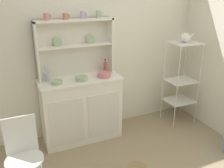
# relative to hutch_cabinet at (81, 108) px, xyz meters

# --- Properties ---
(wall_back) EXTENTS (3.84, 0.05, 2.50)m
(wall_back) POSITION_rel_hutch_cabinet_xyz_m (0.26, 0.26, 0.80)
(wall_back) COLOR silver
(wall_back) RESTS_ON ground
(hutch_cabinet) EXTENTS (1.07, 0.45, 0.88)m
(hutch_cabinet) POSITION_rel_hutch_cabinet_xyz_m (0.00, 0.00, 0.00)
(hutch_cabinet) COLOR white
(hutch_cabinet) RESTS_ON ground
(hutch_shelf_unit) EXTENTS (1.00, 0.18, 0.74)m
(hutch_shelf_unit) POSITION_rel_hutch_cabinet_xyz_m (0.00, 0.16, 0.86)
(hutch_shelf_unit) COLOR silver
(hutch_shelf_unit) RESTS_ON hutch_cabinet
(bakers_rack) EXTENTS (0.42, 0.36, 1.26)m
(bakers_rack) POSITION_rel_hutch_cabinet_xyz_m (1.54, -0.14, 0.31)
(bakers_rack) COLOR silver
(bakers_rack) RESTS_ON ground
(wire_chair) EXTENTS (0.36, 0.36, 0.85)m
(wire_chair) POSITION_rel_hutch_cabinet_xyz_m (-0.82, -0.78, 0.06)
(wire_chair) COLOR white
(wire_chair) RESTS_ON ground
(cup_rose_0) EXTENTS (0.08, 0.07, 0.08)m
(cup_rose_0) POSITION_rel_hutch_cabinet_xyz_m (-0.33, 0.12, 1.21)
(cup_rose_0) COLOR #D17A84
(cup_rose_0) RESTS_ON hutch_shelf_unit
(cup_terracotta_1) EXTENTS (0.08, 0.07, 0.08)m
(cup_terracotta_1) POSITION_rel_hutch_cabinet_xyz_m (-0.10, 0.12, 1.21)
(cup_terracotta_1) COLOR #C67556
(cup_terracotta_1) RESTS_ON hutch_shelf_unit
(cup_lilac_2) EXTENTS (0.08, 0.07, 0.09)m
(cup_lilac_2) POSITION_rel_hutch_cabinet_xyz_m (0.11, 0.12, 1.22)
(cup_lilac_2) COLOR #B79ECC
(cup_lilac_2) RESTS_ON hutch_shelf_unit
(cup_sage_3) EXTENTS (0.08, 0.06, 0.09)m
(cup_sage_3) POSITION_rel_hutch_cabinet_xyz_m (0.32, 0.12, 1.22)
(cup_sage_3) COLOR #9EB78E
(cup_sage_3) RESTS_ON hutch_shelf_unit
(bowl_mixing_large) EXTENTS (0.14, 0.14, 0.05)m
(bowl_mixing_large) POSITION_rel_hutch_cabinet_xyz_m (-0.31, -0.07, 0.45)
(bowl_mixing_large) COLOR #9EB78E
(bowl_mixing_large) RESTS_ON hutch_cabinet
(bowl_floral_medium) EXTENTS (0.16, 0.16, 0.05)m
(bowl_floral_medium) POSITION_rel_hutch_cabinet_xyz_m (0.00, -0.07, 0.46)
(bowl_floral_medium) COLOR #9EB78E
(bowl_floral_medium) RESTS_ON hutch_cabinet
(bowl_cream_small) EXTENTS (0.18, 0.18, 0.06)m
(bowl_cream_small) POSITION_rel_hutch_cabinet_xyz_m (0.31, -0.07, 0.46)
(bowl_cream_small) COLOR #D17A84
(bowl_cream_small) RESTS_ON hutch_cabinet
(jam_bottle) EXTENTS (0.05, 0.05, 0.19)m
(jam_bottle) POSITION_rel_hutch_cabinet_xyz_m (0.40, 0.09, 0.51)
(jam_bottle) COLOR #B74C47
(jam_bottle) RESTS_ON hutch_cabinet
(utensil_jar) EXTENTS (0.08, 0.08, 0.24)m
(utensil_jar) POSITION_rel_hutch_cabinet_xyz_m (-0.40, 0.08, 0.49)
(utensil_jar) COLOR #B2B7C6
(utensil_jar) RESTS_ON hutch_cabinet
(porcelain_teapot) EXTENTS (0.23, 0.14, 0.16)m
(porcelain_teapot) POSITION_rel_hutch_cabinet_xyz_m (1.54, -0.14, 0.87)
(porcelain_teapot) COLOR white
(porcelain_teapot) RESTS_ON bakers_rack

